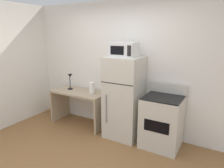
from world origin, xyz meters
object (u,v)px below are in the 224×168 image
at_px(desk, 80,101).
at_px(refrigerator, 124,98).
at_px(desk_lamp, 70,79).
at_px(paper_towel_roll, 92,88).
at_px(microwave, 124,50).
at_px(oven_range, 162,122).

distance_m(desk, refrigerator, 1.11).
bearing_deg(desk, desk_lamp, 175.22).
height_order(paper_towel_roll, refrigerator, refrigerator).
relative_size(desk_lamp, microwave, 0.77).
xyz_separation_m(microwave, oven_range, (0.75, 0.02, -1.22)).
relative_size(desk_lamp, refrigerator, 0.23).
xyz_separation_m(refrigerator, microwave, (0.00, -0.02, 0.91)).
bearing_deg(microwave, refrigerator, 90.33).
bearing_deg(oven_range, microwave, -178.31).
bearing_deg(desk_lamp, oven_range, -0.76).
xyz_separation_m(desk, paper_towel_roll, (0.33, 0.00, 0.34)).
relative_size(refrigerator, oven_range, 1.42).
height_order(desk_lamp, paper_towel_roll, desk_lamp).
bearing_deg(desk_lamp, microwave, -2.12).
height_order(desk_lamp, oven_range, desk_lamp).
height_order(paper_towel_roll, oven_range, oven_range).
relative_size(desk, desk_lamp, 3.47).
height_order(paper_towel_roll, microwave, microwave).
bearing_deg(microwave, paper_towel_roll, 177.57).
bearing_deg(desk, refrigerator, -0.36).
bearing_deg(paper_towel_roll, oven_range, -0.37).
xyz_separation_m(desk_lamp, oven_range, (2.10, -0.03, -0.52)).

